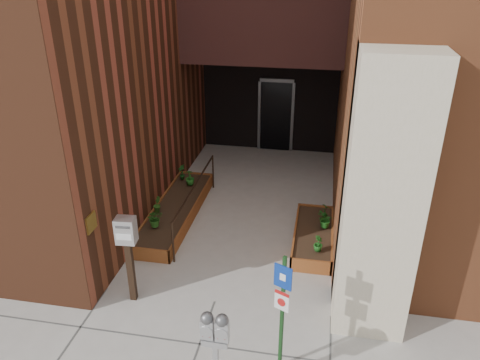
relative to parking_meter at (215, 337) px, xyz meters
The scene contains 14 objects.
ground 2.41m from the parking_meter, 104.36° to the left, with size 80.00×80.00×0.00m, color #9E9991.
planter_left 5.26m from the parking_meter, 113.66° to the left, with size 0.90×3.60×0.30m.
planter_right 4.49m from the parking_meter, 75.56° to the left, with size 0.80×2.20×0.30m.
handrail 4.94m from the parking_meter, 108.56° to the left, with size 0.04×3.34×0.90m.
parking_meter is the anchor object (origin of this frame).
sign_post 1.10m from the parking_meter, 47.04° to the left, with size 0.25×0.13×1.95m.
payment_dropbox 2.66m from the parking_meter, 136.24° to the left, with size 0.34×0.27×1.63m.
shrub_left_a 4.42m from the parking_meter, 120.28° to the left, with size 0.33×0.33×0.37m, color #265B1A.
shrub_left_b 5.01m from the parking_meter, 118.50° to the left, with size 0.20×0.20×0.36m, color #275418.
shrub_left_c 6.19m from the parking_meter, 109.27° to the left, with size 0.22×0.22×0.39m, color #1F621C.
shrub_left_d 6.51m from the parking_meter, 110.89° to the left, with size 0.21×0.21×0.39m, color #185519.
shrub_right_a 3.75m from the parking_meter, 71.08° to the left, with size 0.18×0.18×0.32m, color #195418.
shrub_right_b 4.95m from the parking_meter, 74.66° to the left, with size 0.20×0.20×0.38m, color #1C4F16.
shrub_right_c 4.61m from the parking_meter, 73.39° to the left, with size 0.32×0.32×0.36m, color #1C621C.
Camera 1 is at (1.61, -6.21, 5.46)m, focal length 35.00 mm.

